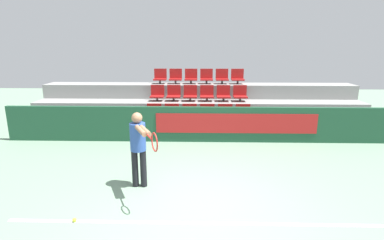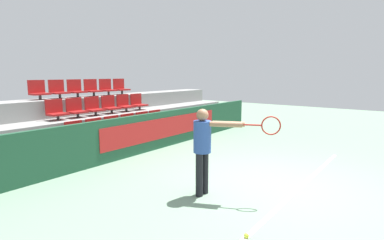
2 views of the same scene
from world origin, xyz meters
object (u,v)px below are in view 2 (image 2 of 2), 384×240
object	(u,v)px
stadium_chair_10	(125,104)
stadium_chair_12	(38,91)
stadium_chair_8	(94,107)
stadium_chair_15	(92,89)
stadium_chair_7	(76,109)
stadium_chair_14	(76,89)
stadium_chair_1	(96,130)
tennis_ball	(247,236)
stadium_chair_5	(157,120)
stadium_chair_11	(138,103)
stadium_chair_3	(130,124)
stadium_chair_9	(110,106)
stadium_chair_16	(107,88)
stadium_chair_6	(56,111)
stadium_chair_13	(58,90)
stadium_chair_17	(121,87)
stadium_chair_4	(144,122)
stadium_chair_2	(114,127)
stadium_chair_0	(76,133)
tennis_player	(206,143)

from	to	relation	value
stadium_chair_10	stadium_chair_12	world-z (taller)	stadium_chair_12
stadium_chair_8	stadium_chair_15	xyz separation A→B (m)	(0.57, 0.87, 0.49)
stadium_chair_7	stadium_chair_14	bearing A→B (deg)	56.87
stadium_chair_1	tennis_ball	size ratio (longest dim) A/B	8.06
stadium_chair_5	stadium_chair_15	size ratio (longest dim) A/B	1.00
stadium_chair_11	stadium_chair_14	distance (m)	1.97
stadium_chair_3	stadium_chair_1	bearing A→B (deg)	180.00
stadium_chair_1	stadium_chair_12	size ratio (longest dim) A/B	1.00
stadium_chair_9	stadium_chair_14	xyz separation A→B (m)	(-0.57, 0.87, 0.49)
stadium_chair_16	stadium_chair_6	bearing A→B (deg)	-159.04
stadium_chair_13	stadium_chair_9	bearing A→B (deg)	-37.46
stadium_chair_6	stadium_chair_8	size ratio (longest dim) A/B	1.00
stadium_chair_1	stadium_chair_5	size ratio (longest dim) A/B	1.00
stadium_chair_7	stadium_chair_8	distance (m)	0.57
stadium_chair_8	stadium_chair_11	xyz separation A→B (m)	(1.70, 0.00, 0.00)
stadium_chair_9	stadium_chair_11	xyz separation A→B (m)	(1.13, 0.00, 0.00)
stadium_chair_17	stadium_chair_6	bearing A→B (deg)	-162.96
stadium_chair_4	stadium_chair_17	bearing A→B (deg)	71.93
stadium_chair_9	stadium_chair_14	size ratio (longest dim) A/B	1.00
stadium_chair_13	stadium_chair_17	world-z (taller)	same
stadium_chair_12	stadium_chair_14	bearing A→B (deg)	0.00
stadium_chair_6	stadium_chair_5	bearing A→B (deg)	-17.04
stadium_chair_10	stadium_chair_13	size ratio (longest dim) A/B	1.00
stadium_chair_1	stadium_chair_2	world-z (taller)	same
stadium_chair_10	stadium_chair_12	bearing A→B (deg)	159.04
stadium_chair_0	stadium_chair_6	distance (m)	0.99
stadium_chair_6	stadium_chair_11	bearing A→B (deg)	0.00
stadium_chair_3	stadium_chair_7	distance (m)	1.51
stadium_chair_8	tennis_player	world-z (taller)	tennis_player
stadium_chair_4	stadium_chair_1	bearing A→B (deg)	180.00
stadium_chair_3	stadium_chair_8	bearing A→B (deg)	123.13
stadium_chair_1	tennis_ball	bearing A→B (deg)	-103.28
stadium_chair_3	stadium_chair_15	world-z (taller)	stadium_chair_15
stadium_chair_1	stadium_chair_9	distance (m)	1.51
stadium_chair_17	tennis_player	distance (m)	6.03
stadium_chair_5	stadium_chair_7	world-z (taller)	stadium_chair_7
stadium_chair_8	stadium_chair_5	bearing A→B (deg)	-27.05
stadium_chair_3	stadium_chair_10	world-z (taller)	stadium_chair_10
stadium_chair_2	stadium_chair_3	xyz separation A→B (m)	(0.57, 0.00, 0.00)
stadium_chair_14	stadium_chair_9	bearing A→B (deg)	-56.87
stadium_chair_0	stadium_chair_12	world-z (taller)	stadium_chair_12
tennis_player	tennis_ball	size ratio (longest dim) A/B	23.60
stadium_chair_8	stadium_chair_13	world-z (taller)	stadium_chair_13
stadium_chair_6	stadium_chair_16	xyz separation A→B (m)	(2.26, 0.87, 0.49)
stadium_chair_7	stadium_chair_2	bearing A→B (deg)	-56.87
stadium_chair_1	stadium_chair_3	size ratio (longest dim) A/B	1.00
stadium_chair_16	tennis_ball	world-z (taller)	stadium_chair_16
stadium_chair_2	stadium_chair_13	world-z (taller)	stadium_chair_13
stadium_chair_4	stadium_chair_5	bearing A→B (deg)	0.00
stadium_chair_1	stadium_chair_11	xyz separation A→B (m)	(2.26, 0.87, 0.49)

